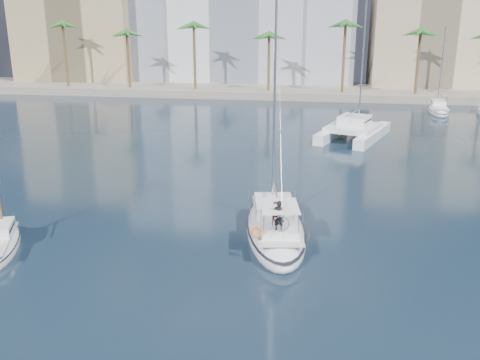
# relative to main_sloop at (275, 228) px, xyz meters

# --- Properties ---
(ground) EXTENTS (160.00, 160.00, 0.00)m
(ground) POSITION_rel_main_sloop_xyz_m (-1.57, -0.19, -0.52)
(ground) COLOR black
(ground) RESTS_ON ground
(quay) EXTENTS (120.00, 14.00, 1.20)m
(quay) POSITION_rel_main_sloop_xyz_m (-1.57, 60.81, 0.08)
(quay) COLOR gray
(quay) RESTS_ON ground
(building_modern) EXTENTS (42.00, 16.00, 28.00)m
(building_modern) POSITION_rel_main_sloop_xyz_m (-13.57, 72.81, 13.48)
(building_modern) COLOR white
(building_modern) RESTS_ON ground
(building_tan_left) EXTENTS (22.00, 14.00, 22.00)m
(building_tan_left) POSITION_rel_main_sloop_xyz_m (-43.57, 68.81, 10.48)
(building_tan_left) COLOR tan
(building_tan_left) RESTS_ON ground
(building_beige) EXTENTS (20.00, 14.00, 20.00)m
(building_beige) POSITION_rel_main_sloop_xyz_m (20.43, 69.81, 9.48)
(building_beige) COLOR #C7B38F
(building_beige) RESTS_ON ground
(palm_left) EXTENTS (3.60, 3.60, 12.30)m
(palm_left) POSITION_rel_main_sloop_xyz_m (-35.57, 56.81, 9.76)
(palm_left) COLOR brown
(palm_left) RESTS_ON ground
(palm_centre) EXTENTS (3.60, 3.60, 12.30)m
(palm_centre) POSITION_rel_main_sloop_xyz_m (-1.57, 56.81, 9.76)
(palm_centre) COLOR brown
(palm_centre) RESTS_ON ground
(main_sloop) EXTENTS (5.42, 11.59, 16.55)m
(main_sloop) POSITION_rel_main_sloop_xyz_m (0.00, 0.00, 0.00)
(main_sloop) COLOR white
(main_sloop) RESTS_ON ground
(catamaran) EXTENTS (8.80, 12.16, 16.12)m
(catamaran) POSITION_rel_main_sloop_xyz_m (5.97, 28.47, 0.60)
(catamaran) COLOR white
(catamaran) RESTS_ON ground
(seagull) EXTENTS (0.95, 0.41, 0.18)m
(seagull) POSITION_rel_main_sloop_xyz_m (-1.14, 0.91, 0.49)
(seagull) COLOR silver
(seagull) RESTS_ON ground
(moored_yacht_a) EXTENTS (3.37, 9.52, 11.90)m
(moored_yacht_a) POSITION_rel_main_sloop_xyz_m (18.43, 46.81, -0.52)
(moored_yacht_a) COLOR white
(moored_yacht_a) RESTS_ON ground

